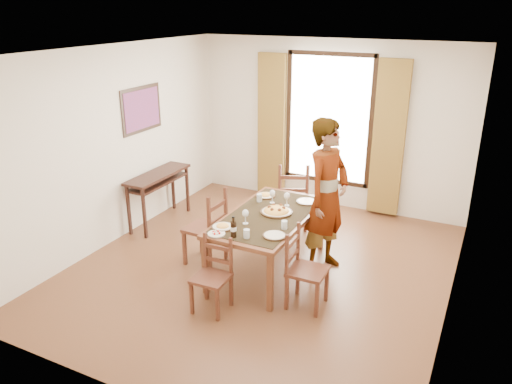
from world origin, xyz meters
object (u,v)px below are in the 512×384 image
at_px(man, 327,197).
at_px(pasta_platter, 276,209).
at_px(console_table, 158,181).
at_px(dining_table, 269,219).

xyz_separation_m(man, pasta_platter, (-0.56, -0.26, -0.17)).
bearing_deg(console_table, pasta_platter, -12.72).
height_order(man, pasta_platter, man).
relative_size(dining_table, man, 0.92).
relative_size(console_table, man, 0.62).
bearing_deg(pasta_platter, dining_table, -126.97).
height_order(console_table, pasta_platter, pasta_platter).
bearing_deg(dining_table, pasta_platter, 53.03).
height_order(dining_table, pasta_platter, pasta_platter).
distance_m(man, pasta_platter, 0.64).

